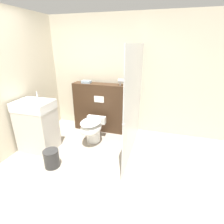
% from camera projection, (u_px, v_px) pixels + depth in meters
% --- Properties ---
extents(ground_plane, '(12.00, 12.00, 0.00)m').
position_uv_depth(ground_plane, '(67.00, 185.00, 2.53)').
color(ground_plane, '#9E9384').
extents(wall_back, '(8.00, 0.06, 2.50)m').
position_uv_depth(wall_back, '(109.00, 75.00, 3.93)').
color(wall_back, beige).
rests_on(wall_back, ground_plane).
extents(partition_panel, '(1.27, 0.29, 1.10)m').
position_uv_depth(partition_panel, '(101.00, 108.00, 3.99)').
color(partition_panel, '#3D2819').
rests_on(partition_panel, ground_plane).
extents(shower_glass, '(0.04, 1.74, 1.93)m').
position_uv_depth(shower_glass, '(134.00, 102.00, 3.04)').
color(shower_glass, silver).
rests_on(shower_glass, ground_plane).
extents(toilet, '(0.40, 0.63, 0.50)m').
position_uv_depth(toilet, '(92.00, 129.00, 3.53)').
color(toilet, white).
rests_on(toilet, ground_plane).
extents(sink_vanity, '(0.65, 0.49, 1.11)m').
position_uv_depth(sink_vanity, '(37.00, 126.00, 3.26)').
color(sink_vanity, beige).
rests_on(sink_vanity, ground_plane).
extents(hair_drier, '(0.17, 0.08, 0.14)m').
position_uv_depth(hair_drier, '(122.00, 81.00, 3.59)').
color(hair_drier, '#B7B7BC').
rests_on(hair_drier, partition_panel).
extents(folded_towel, '(0.20, 0.13, 0.06)m').
position_uv_depth(folded_towel, '(86.00, 82.00, 3.84)').
color(folded_towel, '#8C9EAD').
rests_on(folded_towel, partition_panel).
extents(waste_bin, '(0.25, 0.25, 0.30)m').
position_uv_depth(waste_bin, '(52.00, 159.00, 2.87)').
color(waste_bin, '#2D2D2D').
rests_on(waste_bin, ground_plane).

